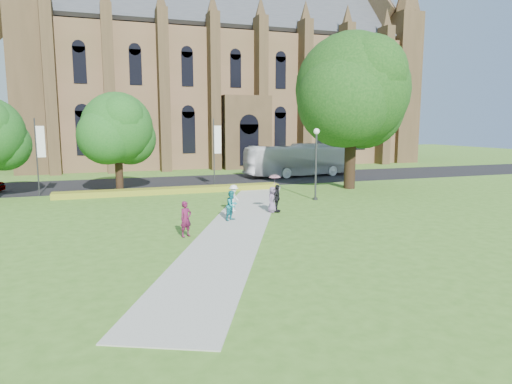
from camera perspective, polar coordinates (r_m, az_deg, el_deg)
name	(u,v)px	position (r m, az deg, el deg)	size (l,w,h in m)	color
ground	(245,225)	(25.26, -1.33, -4.20)	(160.00, 160.00, 0.00)	#406F21
road	(182,182)	(44.46, -9.21, 1.24)	(160.00, 10.00, 0.02)	black
footpath	(240,221)	(26.19, -1.99, -3.70)	(3.20, 30.00, 0.04)	#B2B2A8
flower_hedge	(172,190)	(37.46, -10.43, 0.19)	(18.00, 1.40, 0.45)	#B29323
cathedral	(227,70)	(66.00, -3.69, 14.96)	(52.60, 18.25, 28.00)	brown
streetlamp	(316,155)	(33.59, 7.52, 4.58)	(0.44, 0.44, 5.24)	#38383D
large_tree	(352,90)	(40.20, 11.92, 12.34)	(9.60, 9.60, 13.20)	#332114
street_tree_1	(117,128)	(38.00, -16.96, 7.65)	(5.60, 5.60, 8.05)	#332114
banner_pole_0	(215,149)	(39.91, -5.13, 5.37)	(0.70, 0.10, 6.00)	#38383D
banner_pole_1	(38,152)	(38.98, -25.58, 4.50)	(0.70, 0.10, 6.00)	#38383D
tour_coach	(300,160)	(48.93, 5.57, 4.00)	(2.88, 12.31, 3.43)	white
pedestrian_0	(186,219)	(22.76, -8.77, -3.34)	(0.64, 0.42, 1.76)	#591436
pedestrian_1	(232,205)	(26.29, -3.03, -1.69)	(0.84, 0.65, 1.73)	#1A7A84
pedestrian_2	(234,198)	(29.05, -2.81, -0.75)	(1.09, 0.63, 1.69)	white
pedestrian_3	(277,198)	(28.76, 2.63, -0.79)	(1.02, 0.42, 1.74)	black
pedestrian_4	(272,199)	(28.70, 2.07, -0.93)	(0.79, 0.51, 1.62)	slate
parasol	(275,181)	(28.69, 2.35, 1.36)	(0.75, 0.75, 0.66)	#F2ABC3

